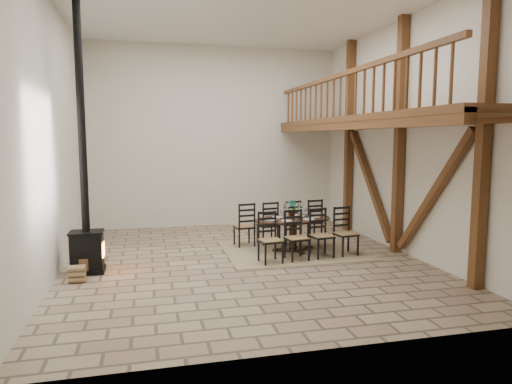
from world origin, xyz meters
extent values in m
plane|color=tan|center=(0.00, 0.00, 0.00)|extent=(8.00, 8.00, 0.00)
cube|color=silver|center=(0.00, 4.00, 2.50)|extent=(7.00, 0.02, 5.00)
cube|color=silver|center=(0.00, -4.00, 2.50)|extent=(7.00, 0.02, 5.00)
cube|color=silver|center=(-3.50, 0.00, 2.50)|extent=(0.02, 8.00, 5.00)
cube|color=silver|center=(3.50, 0.00, 2.50)|extent=(0.02, 8.00, 5.00)
cube|color=white|center=(0.00, 0.00, 5.00)|extent=(7.00, 8.00, 0.02)
cube|color=brown|center=(3.38, -2.50, 2.50)|extent=(0.18, 0.18, 5.00)
cube|color=brown|center=(3.38, 0.00, 2.50)|extent=(0.18, 0.18, 5.00)
cube|color=brown|center=(3.38, 2.50, 2.50)|extent=(0.18, 0.18, 5.00)
cube|color=brown|center=(3.38, -1.25, 1.40)|extent=(0.14, 2.16, 2.54)
cube|color=brown|center=(3.38, 1.25, 1.40)|extent=(0.14, 2.16, 2.54)
cube|color=brown|center=(3.38, 0.00, 2.80)|extent=(0.20, 7.80, 0.20)
cube|color=brown|center=(2.70, 0.00, 2.85)|extent=(1.60, 7.80, 0.12)
cube|color=brown|center=(2.00, 0.00, 2.75)|extent=(0.18, 7.80, 0.22)
cube|color=brown|center=(2.00, 0.00, 3.75)|extent=(0.09, 7.60, 0.09)
cube|color=brown|center=(2.00, 0.00, 3.33)|extent=(0.06, 7.60, 0.86)
cube|color=tan|center=(1.22, 0.62, 0.01)|extent=(3.00, 2.50, 0.02)
ellipsoid|color=black|center=(1.22, 0.62, 0.70)|extent=(1.88, 1.28, 0.04)
cylinder|color=black|center=(1.22, 0.62, 0.34)|extent=(0.17, 0.17, 0.64)
cylinder|color=black|center=(1.22, 0.62, 0.05)|extent=(0.54, 0.54, 0.06)
cube|color=#A6774D|center=(0.46, -0.26, 0.46)|extent=(0.47, 0.46, 0.04)
cube|color=black|center=(0.46, -0.26, 0.22)|extent=(0.45, 0.45, 0.44)
cube|color=black|center=(0.44, -0.08, 0.73)|extent=(0.37, 0.09, 0.58)
cube|color=#A6774D|center=(1.04, -0.18, 0.46)|extent=(0.47, 0.46, 0.04)
cube|color=black|center=(1.04, -0.18, 0.22)|extent=(0.45, 0.45, 0.44)
cube|color=black|center=(1.01, 0.00, 0.73)|extent=(0.37, 0.09, 0.58)
cube|color=#A6774D|center=(1.61, -0.10, 0.46)|extent=(0.47, 0.46, 0.04)
cube|color=black|center=(1.61, -0.10, 0.22)|extent=(0.45, 0.45, 0.44)
cube|color=black|center=(1.59, 0.08, 0.73)|extent=(0.37, 0.09, 0.58)
cube|color=#A6774D|center=(2.18, -0.03, 0.46)|extent=(0.47, 0.46, 0.04)
cube|color=black|center=(2.18, -0.03, 0.22)|extent=(0.45, 0.45, 0.44)
cube|color=black|center=(2.16, 0.16, 0.73)|extent=(0.37, 0.09, 0.58)
cube|color=#A6774D|center=(0.26, 1.27, 0.46)|extent=(0.47, 0.46, 0.04)
cube|color=black|center=(0.26, 1.27, 0.22)|extent=(0.45, 0.45, 0.44)
cube|color=black|center=(0.28, 1.09, 0.73)|extent=(0.37, 0.09, 0.58)
cube|color=#A6774D|center=(0.83, 1.35, 0.46)|extent=(0.47, 0.46, 0.04)
cube|color=black|center=(0.83, 1.35, 0.22)|extent=(0.45, 0.45, 0.44)
cube|color=black|center=(0.86, 1.17, 0.73)|extent=(0.37, 0.09, 0.58)
cube|color=#A6774D|center=(1.40, 1.42, 0.46)|extent=(0.47, 0.46, 0.04)
cube|color=black|center=(1.40, 1.42, 0.22)|extent=(0.45, 0.45, 0.44)
cube|color=black|center=(1.43, 1.24, 0.73)|extent=(0.37, 0.09, 0.58)
cube|color=#A6774D|center=(1.98, 1.50, 0.46)|extent=(0.47, 0.46, 0.04)
cube|color=black|center=(1.98, 1.50, 0.22)|extent=(0.45, 0.45, 0.44)
cube|color=black|center=(2.00, 1.32, 0.73)|extent=(0.37, 0.09, 0.58)
cube|color=silver|center=(1.22, 0.62, 0.73)|extent=(1.43, 0.85, 0.01)
cube|color=white|center=(1.22, 0.62, 0.81)|extent=(0.90, 0.40, 0.18)
cylinder|color=white|center=(1.05, 0.60, 0.89)|extent=(0.12, 0.12, 0.34)
cylinder|color=white|center=(1.39, 0.65, 0.89)|extent=(0.12, 0.12, 0.34)
cylinder|color=white|center=(1.05, 0.60, 0.80)|extent=(0.06, 0.06, 0.16)
cylinder|color=white|center=(1.39, 0.65, 0.80)|extent=(0.06, 0.06, 0.16)
imported|color=#4C723F|center=(1.21, 0.67, 0.92)|extent=(0.23, 0.17, 0.40)
cube|color=black|center=(-2.99, -0.08, 0.05)|extent=(0.61, 0.47, 0.09)
cube|color=black|center=(-2.99, -0.08, 0.42)|extent=(0.56, 0.43, 0.65)
cube|color=#FF590C|center=(-2.70, -0.08, 0.42)|extent=(0.02, 0.26, 0.26)
cube|color=black|center=(-2.99, -0.08, 0.76)|extent=(0.60, 0.46, 0.04)
cylinder|color=black|center=(-2.99, -0.08, 2.89)|extent=(0.14, 0.14, 4.22)
cylinder|color=brown|center=(-3.03, -0.07, 0.16)|extent=(0.48, 0.48, 0.31)
cube|color=#A07C59|center=(-3.03, -0.07, 0.35)|extent=(0.26, 0.26, 0.09)
cube|color=#A07C59|center=(-3.10, -0.64, 0.15)|extent=(0.28, 0.20, 0.29)
camera|label=1|loc=(-1.89, -8.79, 2.48)|focal=32.00mm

